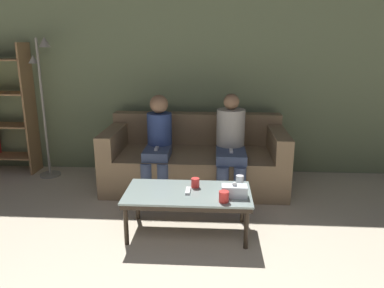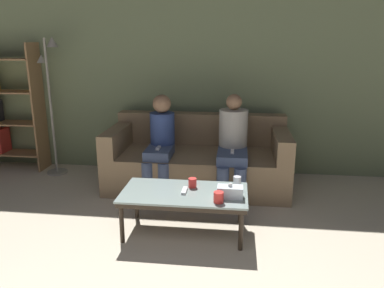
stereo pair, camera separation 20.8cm
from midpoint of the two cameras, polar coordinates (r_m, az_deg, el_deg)
name	(u,v)px [view 1 (the left image)]	position (r m, az deg, el deg)	size (l,w,h in m)	color
wall_back	(198,73)	(4.86, -0.34, 10.79)	(12.00, 0.06, 2.60)	#707F5B
couch	(195,161)	(4.50, -0.82, -2.55)	(2.10, 0.98, 0.82)	#897051
coffee_table	(188,196)	(3.37, -2.45, -7.93)	(1.12, 0.58, 0.40)	#8C9E99
cup_near_left	(224,197)	(3.14, 2.97, -8.03)	(0.08, 0.08, 0.09)	red
cup_near_right	(240,181)	(3.45, 5.56, -5.72)	(0.07, 0.07, 0.11)	silver
cup_far_center	(195,183)	(3.44, -1.23, -5.94)	(0.08, 0.08, 0.09)	red
tissue_box	(234,191)	(3.25, 4.64, -7.15)	(0.22, 0.12, 0.13)	silver
game_remote	(188,191)	(3.35, -2.46, -7.14)	(0.04, 0.15, 0.02)	white
standing_lamp	(43,93)	(5.03, -22.82, 7.10)	(0.31, 0.26, 1.74)	gray
seated_person_left_end	(158,142)	(4.26, -6.56, 0.29)	(0.31, 0.62, 1.11)	#47567A
seated_person_mid_left	(231,142)	(4.19, 4.51, 0.24)	(0.32, 0.71, 1.13)	#47567A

